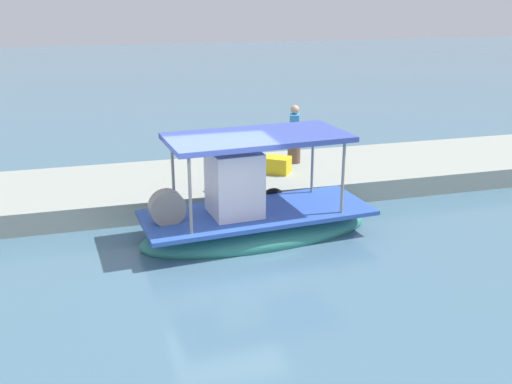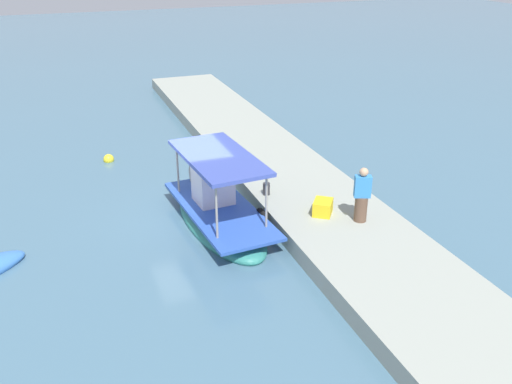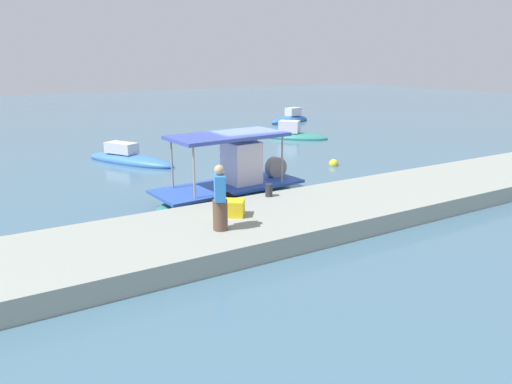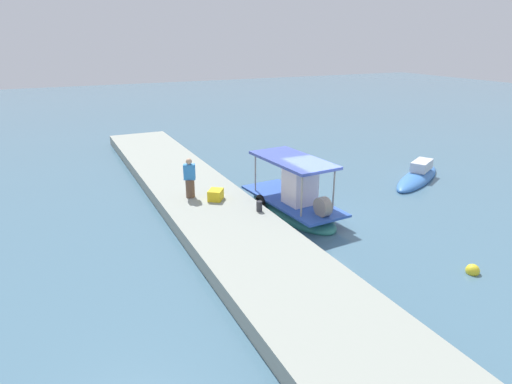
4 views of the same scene
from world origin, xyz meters
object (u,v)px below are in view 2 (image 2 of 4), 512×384
Objects in this scene: fisherman_near_bollard at (362,197)px; cargo_crate at (323,207)px; marker_buoy at (109,159)px; main_fishing_boat at (219,211)px; mooring_bollard at (266,189)px.

fisherman_near_bollard is 1.33m from cargo_crate.
cargo_crate is (0.82, 0.88, -0.57)m from fisherman_near_bollard.
fisherman_near_bollard is 4.00× the size of marker_buoy.
mooring_bollard is at bearing -76.66° from main_fishing_boat.
mooring_bollard is at bearing -145.32° from marker_buoy.
fisherman_near_bollard is 4.19× the size of mooring_bollard.
mooring_bollard is 2.29m from cargo_crate.
fisherman_near_bollard reaches higher than cargo_crate.
main_fishing_boat is at bearing -158.80° from marker_buoy.
mooring_bollard is 0.60× the size of cargo_crate.
marker_buoy is at bearing 35.01° from fisherman_near_bollard.
fisherman_near_bollard is at bearing -144.99° from marker_buoy.
cargo_crate is at bearing -146.40° from marker_buoy.
main_fishing_boat is 1.91m from mooring_bollard.
mooring_bollard is 0.95× the size of marker_buoy.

